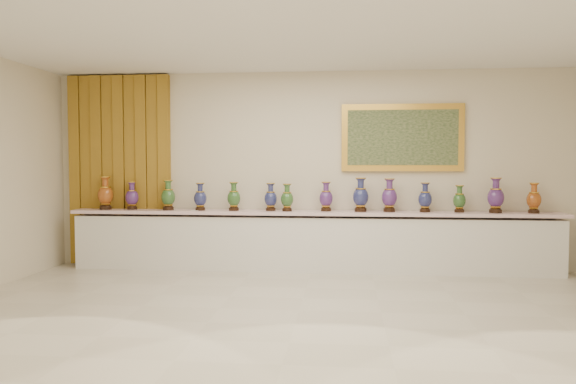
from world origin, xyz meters
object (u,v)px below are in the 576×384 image
object	(u,v)px
counter	(312,242)
vase_2	(168,197)
vase_0	(105,195)
vase_1	(132,197)

from	to	relation	value
counter	vase_2	xyz separation A→B (m)	(-2.18, -0.05, 0.67)
counter	vase_2	size ratio (longest dim) A/B	15.87
counter	vase_0	distance (m)	3.25
vase_0	vase_1	size ratio (longest dim) A/B	1.19
counter	vase_1	xyz separation A→B (m)	(-2.77, -0.00, 0.66)
vase_1	vase_2	bearing A→B (deg)	-4.64
vase_0	vase_1	xyz separation A→B (m)	(0.40, 0.04, -0.04)
vase_0	vase_1	distance (m)	0.41
vase_1	vase_2	xyz separation A→B (m)	(0.59, -0.05, 0.01)
vase_0	vase_1	bearing A→B (deg)	6.23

